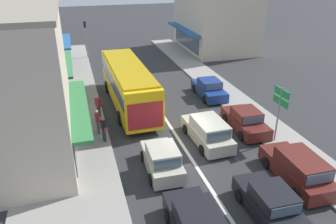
# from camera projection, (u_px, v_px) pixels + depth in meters

# --- Properties ---
(ground_plane) EXTENTS (140.00, 140.00, 0.00)m
(ground_plane) POSITION_uv_depth(u_px,v_px,m) (183.00, 146.00, 19.95)
(ground_plane) COLOR #2D2D30
(lane_centre_line) EXTENTS (0.20, 28.00, 0.01)m
(lane_centre_line) POSITION_uv_depth(u_px,v_px,m) (165.00, 118.00, 23.43)
(lane_centre_line) COLOR silver
(lane_centre_line) RESTS_ON ground
(sidewalk_left) EXTENTS (5.20, 44.00, 0.14)m
(sidewalk_left) POSITION_uv_depth(u_px,v_px,m) (66.00, 118.00, 23.41)
(sidewalk_left) COLOR gray
(sidewalk_left) RESTS_ON ground
(kerb_right) EXTENTS (2.80, 44.00, 0.12)m
(kerb_right) POSITION_uv_depth(u_px,v_px,m) (231.00, 98.00, 26.73)
(kerb_right) COLOR gray
(kerb_right) RESTS_ON ground
(shopfront_mid_block) EXTENTS (7.52, 8.20, 6.82)m
(shopfront_mid_block) POSITION_uv_depth(u_px,v_px,m) (14.00, 59.00, 25.17)
(shopfront_mid_block) COLOR silver
(shopfront_mid_block) RESTS_ON ground
(shopfront_far_end) EXTENTS (7.66, 7.63, 8.66)m
(shopfront_far_end) POSITION_uv_depth(u_px,v_px,m) (23.00, 27.00, 31.98)
(shopfront_far_end) COLOR #84939E
(shopfront_far_end) RESTS_ON ground
(building_right_far) EXTENTS (8.56, 10.29, 9.70)m
(building_right_far) POSITION_uv_depth(u_px,v_px,m) (216.00, 10.00, 39.59)
(building_right_far) COLOR beige
(building_right_far) RESTS_ON ground
(city_bus) EXTENTS (2.90, 10.91, 3.23)m
(city_bus) POSITION_uv_depth(u_px,v_px,m) (128.00, 83.00, 24.76)
(city_bus) COLOR yellow
(city_bus) RESTS_ON ground
(hatchback_queue_gap_filler) EXTENTS (1.90, 3.74, 1.54)m
(hatchback_queue_gap_filler) POSITION_uv_depth(u_px,v_px,m) (162.00, 160.00, 17.33)
(hatchback_queue_gap_filler) COLOR #B7B29E
(hatchback_queue_gap_filler) RESTS_ON ground
(wagon_adjacent_lane_trail) EXTENTS (2.03, 4.55, 1.58)m
(wagon_adjacent_lane_trail) POSITION_uv_depth(u_px,v_px,m) (208.00, 131.00, 20.10)
(wagon_adjacent_lane_trail) COLOR #B7B29E
(wagon_adjacent_lane_trail) RESTS_ON ground
(sedan_queue_far_back) EXTENTS (1.98, 4.24, 1.47)m
(sedan_queue_far_back) POSITION_uv_depth(u_px,v_px,m) (271.00, 205.00, 14.20)
(sedan_queue_far_back) COLOR black
(sedan_queue_far_back) RESTS_ON ground
(parked_wagon_kerb_front) EXTENTS (2.03, 4.55, 1.58)m
(parked_wagon_kerb_front) POSITION_uv_depth(u_px,v_px,m) (298.00, 169.00, 16.52)
(parked_wagon_kerb_front) COLOR #561E19
(parked_wagon_kerb_front) RESTS_ON ground
(parked_sedan_kerb_second) EXTENTS (2.01, 4.26, 1.47)m
(parked_sedan_kerb_second) POSITION_uv_depth(u_px,v_px,m) (245.00, 121.00, 21.63)
(parked_sedan_kerb_second) COLOR #561E19
(parked_sedan_kerb_second) RESTS_ON ground
(parked_sedan_kerb_third) EXTENTS (1.97, 4.24, 1.47)m
(parked_sedan_kerb_third) POSITION_uv_depth(u_px,v_px,m) (209.00, 89.00, 26.96)
(parked_sedan_kerb_third) COLOR navy
(parked_sedan_kerb_third) RESTS_ON ground
(traffic_light_downstreet) EXTENTS (0.33, 0.24, 4.20)m
(traffic_light_downstreet) POSITION_uv_depth(u_px,v_px,m) (86.00, 33.00, 36.54)
(traffic_light_downstreet) COLOR gray
(traffic_light_downstreet) RESTS_ON ground
(directional_road_sign) EXTENTS (0.10, 1.40, 3.60)m
(directional_road_sign) POSITION_uv_depth(u_px,v_px,m) (280.00, 102.00, 19.30)
(directional_road_sign) COLOR gray
(directional_road_sign) RESTS_ON ground
(pedestrian_with_handbag_near) EXTENTS (0.58, 0.53, 1.63)m
(pedestrian_with_handbag_near) POSITION_uv_depth(u_px,v_px,m) (98.00, 104.00, 23.05)
(pedestrian_with_handbag_near) COLOR #4C4742
(pedestrian_with_handbag_near) RESTS_ON sidewalk_left
(pedestrian_browsing_midblock) EXTENTS (0.43, 0.64, 1.63)m
(pedestrian_browsing_midblock) POSITION_uv_depth(u_px,v_px,m) (104.00, 128.00, 19.86)
(pedestrian_browsing_midblock) COLOR #232838
(pedestrian_browsing_midblock) RESTS_ON sidewalk_left
(pedestrian_far_walker) EXTENTS (0.27, 0.56, 1.63)m
(pedestrian_far_walker) POSITION_uv_depth(u_px,v_px,m) (98.00, 120.00, 20.76)
(pedestrian_far_walker) COLOR #4C4742
(pedestrian_far_walker) RESTS_ON sidewalk_left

